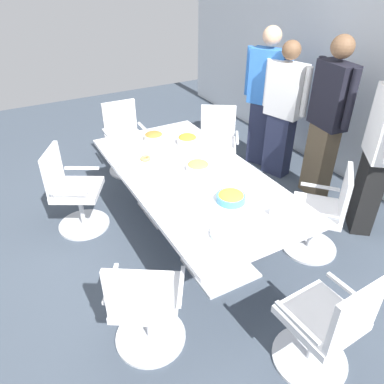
{
  "coord_description": "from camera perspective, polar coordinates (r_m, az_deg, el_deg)",
  "views": [
    {
      "loc": [
        2.65,
        -1.46,
        2.5
      ],
      "look_at": [
        0.0,
        0.0,
        0.55
      ],
      "focal_mm": 34.6,
      "sensor_mm": 36.0,
      "label": 1
    }
  ],
  "objects": [
    {
      "name": "ground_plane",
      "position": [
        3.92,
        0.0,
        -6.83
      ],
      "size": [
        10.0,
        10.0,
        0.01
      ],
      "primitive_type": "cube",
      "color": "#3D4754"
    },
    {
      "name": "back_wall",
      "position": [
        4.81,
        27.05,
        16.23
      ],
      "size": [
        8.0,
        0.1,
        2.8
      ],
      "primitive_type": "cube",
      "color": "silver",
      "rests_on": "ground"
    },
    {
      "name": "conference_table",
      "position": [
        3.56,
        0.0,
        1.02
      ],
      "size": [
        2.4,
        1.2,
        0.75
      ],
      "color": "silver",
      "rests_on": "ground"
    },
    {
      "name": "office_chair_0",
      "position": [
        4.79,
        3.89,
        6.85
      ],
      "size": [
        0.75,
        0.75,
        0.91
      ],
      "rotation": [
        0.0,
        0.0,
        -2.15
      ],
      "color": "silver",
      "rests_on": "ground"
    },
    {
      "name": "office_chair_1",
      "position": [
        5.02,
        -10.22,
        7.63
      ],
      "size": [
        0.56,
        0.56,
        0.91
      ],
      "rotation": [
        0.0,
        0.0,
        -1.61
      ],
      "color": "silver",
      "rests_on": "ground"
    },
    {
      "name": "office_chair_2",
      "position": [
        4.02,
        -17.83,
        -0.33
      ],
      "size": [
        0.74,
        0.74,
        0.91
      ],
      "rotation": [
        0.0,
        0.0,
        -0.52
      ],
      "color": "silver",
      "rests_on": "ground"
    },
    {
      "name": "office_chair_3",
      "position": [
        2.74,
        -7.06,
        -17.27
      ],
      "size": [
        0.74,
        0.74,
        0.91
      ],
      "rotation": [
        0.0,
        0.0,
        1.01
      ],
      "color": "silver",
      "rests_on": "ground"
    },
    {
      "name": "office_chair_4",
      "position": [
        2.76,
        19.87,
        -19.19
      ],
      "size": [
        0.56,
        0.56,
        0.91
      ],
      "rotation": [
        0.0,
        0.0,
        -4.67
      ],
      "color": "silver",
      "rests_on": "ground"
    },
    {
      "name": "office_chair_5",
      "position": [
        3.72,
        19.3,
        -3.52
      ],
      "size": [
        0.76,
        0.76,
        0.91
      ],
      "rotation": [
        0.0,
        0.0,
        -3.98
      ],
      "color": "silver",
      "rests_on": "ground"
    },
    {
      "name": "person_standing_0",
      "position": [
        5.04,
        11.28,
        14.22
      ],
      "size": [
        0.58,
        0.4,
        1.8
      ],
      "rotation": [
        0.0,
        0.0,
        -2.65
      ],
      "color": "#232842",
      "rests_on": "ground"
    },
    {
      "name": "person_standing_1",
      "position": [
        4.81,
        13.89,
        12.2
      ],
      "size": [
        0.61,
        0.33,
        1.7
      ],
      "rotation": [
        0.0,
        0.0,
        -2.86
      ],
      "color": "#232842",
      "rests_on": "ground"
    },
    {
      "name": "person_standing_2",
      "position": [
        4.43,
        20.19,
        10.61
      ],
      "size": [
        0.62,
        0.27,
        1.84
      ],
      "rotation": [
        0.0,
        0.0,
        -3.27
      ],
      "color": "brown",
      "rests_on": "ground"
    },
    {
      "name": "person_standing_3",
      "position": [
        3.99,
        26.99,
        5.89
      ],
      "size": [
        0.53,
        0.45,
        1.77
      ],
      "rotation": [
        0.0,
        0.0,
        -3.82
      ],
      "color": "black",
      "rests_on": "ground"
    },
    {
      "name": "snack_bowl_cookies",
      "position": [
        3.55,
        0.93,
        4.04
      ],
      "size": [
        0.23,
        0.23,
        0.08
      ],
      "color": "white",
      "rests_on": "conference_table"
    },
    {
      "name": "snack_bowl_chips_yellow",
      "position": [
        3.1,
        6.02,
        -0.75
      ],
      "size": [
        0.24,
        0.24,
        0.09
      ],
      "color": "#4C9EC6",
      "rests_on": "conference_table"
    },
    {
      "name": "snack_bowl_pretzels",
      "position": [
        4.18,
        -5.97,
        8.56
      ],
      "size": [
        0.21,
        0.21,
        0.09
      ],
      "color": "beige",
      "rests_on": "conference_table"
    },
    {
      "name": "snack_bowl_chips_orange",
      "position": [
        4.06,
        -0.73,
        8.13
      ],
      "size": [
        0.22,
        0.22,
        0.11
      ],
      "color": "white",
      "rests_on": "conference_table"
    },
    {
      "name": "donut_platter",
      "position": [
        3.7,
        -8.66,
        4.51
      ],
      "size": [
        0.34,
        0.35,
        0.04
      ],
      "color": "white",
      "rests_on": "conference_table"
    },
    {
      "name": "plate_stack",
      "position": [
        2.74,
        5.21,
        -6.45
      ],
      "size": [
        0.23,
        0.23,
        0.04
      ],
      "color": "white",
      "rests_on": "conference_table"
    },
    {
      "name": "napkin_pile",
      "position": [
        2.98,
        14.15,
        -3.27
      ],
      "size": [
        0.17,
        0.17,
        0.08
      ],
      "primitive_type": "cube",
      "color": "white",
      "rests_on": "conference_table"
    }
  ]
}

